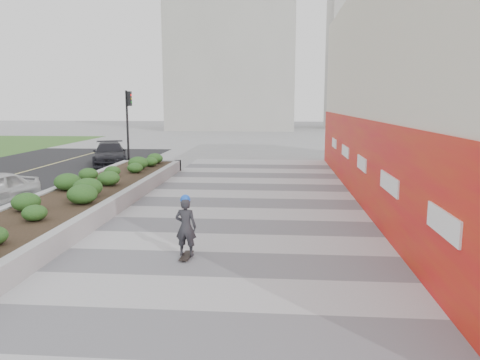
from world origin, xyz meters
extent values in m
plane|color=gray|center=(0.00, 0.00, 0.00)|extent=(160.00, 160.00, 0.00)
cube|color=#A8A8AD|center=(0.00, 3.00, 0.01)|extent=(8.00, 36.00, 0.01)
cube|color=beige|center=(7.00, 9.00, 4.00)|extent=(6.00, 24.00, 8.00)
cube|color=red|center=(4.02, 9.00, 1.50)|extent=(0.12, 24.00, 3.00)
cube|color=#9E9EA0|center=(-5.50, 15.85, 0.28)|extent=(3.00, 0.30, 0.55)
cube|color=#9E9EA0|center=(-6.85, 7.00, 0.28)|extent=(0.30, 18.00, 0.55)
cube|color=#9E9EA0|center=(-4.15, 7.00, 0.28)|extent=(0.30, 18.00, 0.55)
cube|color=#2D2116|center=(-5.50, 7.00, 0.25)|extent=(2.40, 17.40, 0.50)
cylinder|color=black|center=(-7.30, 17.50, 2.10)|extent=(0.12, 0.12, 4.20)
cube|color=black|center=(-7.12, 17.50, 3.75)|extent=(0.18, 0.28, 0.80)
cube|color=#ADAAA3|center=(-5.00, 55.00, 10.00)|extent=(16.00, 12.00, 20.00)
cube|color=#ADAAA3|center=(15.00, 60.00, 12.00)|extent=(14.00, 10.00, 24.00)
cylinder|color=#595654|center=(0.50, 3.00, 0.00)|extent=(0.44, 0.44, 0.01)
cube|color=black|center=(-0.99, 2.13, 0.07)|extent=(0.22, 0.73, 0.02)
imported|color=#2A2A2F|center=(-0.99, 2.13, 0.75)|extent=(0.52, 0.37, 1.35)
sphere|color=blue|center=(-0.99, 2.13, 1.39)|extent=(0.23, 0.23, 0.23)
imported|color=black|center=(-8.50, 17.80, 0.64)|extent=(3.18, 4.79, 1.29)
camera|label=1|loc=(1.08, -8.08, 3.56)|focal=35.00mm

